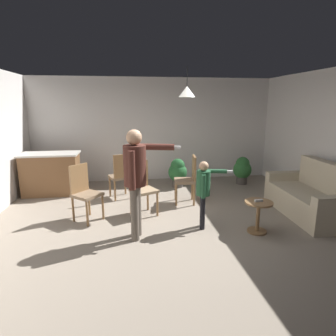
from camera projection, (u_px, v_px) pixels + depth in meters
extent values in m
plane|color=gray|center=(172.00, 227.00, 4.74)|extent=(7.68, 7.68, 0.00)
cube|color=silver|center=(154.00, 130.00, 7.53)|extent=(6.40, 0.10, 2.70)
cube|color=beige|center=(307.00, 203.00, 5.25)|extent=(0.90, 1.47, 0.45)
cube|color=beige|center=(327.00, 177.00, 5.17)|extent=(0.25, 1.45, 0.55)
cube|color=beige|center=(286.00, 186.00, 6.01)|extent=(0.86, 0.21, 0.63)
cylinder|color=olive|center=(299.00, 198.00, 6.10)|extent=(0.05, 0.05, 0.06)
cylinder|color=olive|center=(316.00, 233.00, 4.48)|extent=(0.05, 0.05, 0.06)
cylinder|color=olive|center=(270.00, 199.00, 6.03)|extent=(0.05, 0.05, 0.06)
cube|color=brown|center=(51.00, 175.00, 6.42)|extent=(1.20, 0.60, 0.91)
cube|color=beige|center=(49.00, 154.00, 6.31)|extent=(1.26, 0.66, 0.04)
cylinder|color=olive|center=(259.00, 203.00, 4.46)|extent=(0.44, 0.44, 0.03)
cylinder|color=olive|center=(258.00, 218.00, 4.52)|extent=(0.06, 0.06, 0.49)
cylinder|color=olive|center=(257.00, 231.00, 4.57)|extent=(0.31, 0.31, 0.03)
cylinder|color=#60564C|center=(137.00, 210.00, 4.39)|extent=(0.12, 0.12, 0.85)
cylinder|color=#60564C|center=(135.00, 214.00, 4.22)|extent=(0.12, 0.12, 0.85)
cylinder|color=#4C261E|center=(135.00, 165.00, 4.14)|extent=(0.34, 0.34, 0.60)
sphere|color=tan|center=(134.00, 137.00, 4.05)|extent=(0.23, 0.23, 0.23)
cylinder|color=#4C261E|center=(156.00, 147.00, 4.24)|extent=(0.57, 0.24, 0.10)
cube|color=white|center=(176.00, 147.00, 4.21)|extent=(0.13, 0.07, 0.04)
cylinder|color=#4C261E|center=(132.00, 171.00, 3.96)|extent=(0.10, 0.10, 0.56)
cylinder|color=black|center=(202.00, 210.00, 4.74)|extent=(0.08, 0.08, 0.57)
cylinder|color=black|center=(203.00, 213.00, 4.63)|extent=(0.08, 0.08, 0.57)
cylinder|color=#265938|center=(203.00, 183.00, 4.57)|extent=(0.23, 0.23, 0.41)
sphere|color=tan|center=(204.00, 166.00, 4.51)|extent=(0.16, 0.16, 0.16)
cylinder|color=#265938|center=(215.00, 171.00, 4.64)|extent=(0.39, 0.16, 0.07)
cube|color=white|center=(229.00, 172.00, 4.62)|extent=(0.13, 0.07, 0.04)
cylinder|color=#265938|center=(203.00, 187.00, 4.45)|extent=(0.07, 0.07, 0.38)
cylinder|color=olive|center=(115.00, 191.00, 5.97)|extent=(0.04, 0.04, 0.45)
cylinder|color=olive|center=(131.00, 189.00, 6.13)|extent=(0.04, 0.04, 0.45)
cylinder|color=olive|center=(110.00, 187.00, 6.28)|extent=(0.04, 0.04, 0.45)
cylinder|color=olive|center=(125.00, 185.00, 6.44)|extent=(0.04, 0.04, 0.45)
cube|color=#7F664C|center=(120.00, 177.00, 6.15)|extent=(0.54, 0.54, 0.05)
cube|color=olive|center=(122.00, 166.00, 5.92)|extent=(0.37, 0.17, 0.50)
cylinder|color=olive|center=(89.00, 203.00, 5.23)|extent=(0.04, 0.04, 0.45)
cylinder|color=olive|center=(73.00, 209.00, 4.93)|extent=(0.04, 0.04, 0.45)
cylinder|color=olive|center=(103.00, 207.00, 5.03)|extent=(0.04, 0.04, 0.45)
cylinder|color=olive|center=(87.00, 214.00, 4.74)|extent=(0.04, 0.04, 0.45)
cube|color=#7F664C|center=(87.00, 195.00, 4.93)|extent=(0.59, 0.59, 0.05)
cube|color=olive|center=(79.00, 178.00, 4.97)|extent=(0.28, 0.31, 0.50)
cylinder|color=olive|center=(148.00, 199.00, 5.47)|extent=(0.04, 0.04, 0.45)
cylinder|color=olive|center=(131.00, 202.00, 5.28)|extent=(0.04, 0.04, 0.45)
cylinder|color=olive|center=(157.00, 204.00, 5.18)|extent=(0.04, 0.04, 0.45)
cylinder|color=olive|center=(140.00, 208.00, 4.99)|extent=(0.04, 0.04, 0.45)
cube|color=#997F60|center=(144.00, 191.00, 5.17)|extent=(0.56, 0.56, 0.05)
cube|color=olive|center=(139.00, 174.00, 5.27)|extent=(0.36, 0.20, 0.50)
cylinder|color=olive|center=(194.00, 195.00, 5.71)|extent=(0.04, 0.04, 0.45)
cylinder|color=olive|center=(192.00, 190.00, 6.06)|extent=(0.04, 0.04, 0.45)
cylinder|color=olive|center=(176.00, 195.00, 5.71)|extent=(0.04, 0.04, 0.45)
cylinder|color=olive|center=(176.00, 190.00, 6.06)|extent=(0.04, 0.04, 0.45)
cube|color=#7F664C|center=(185.00, 181.00, 5.83)|extent=(0.47, 0.47, 0.05)
cube|color=olive|center=(194.00, 168.00, 5.77)|extent=(0.09, 0.38, 0.50)
cylinder|color=#4C4742|center=(178.00, 183.00, 7.03)|extent=(0.27, 0.27, 0.21)
sphere|color=#235B2D|center=(178.00, 172.00, 6.97)|extent=(0.47, 0.47, 0.47)
sphere|color=#235B2D|center=(178.00, 166.00, 6.93)|extent=(0.35, 0.35, 0.35)
cylinder|color=#4C4742|center=(242.00, 180.00, 7.30)|extent=(0.27, 0.27, 0.21)
sphere|color=#2D6B33|center=(242.00, 170.00, 7.24)|extent=(0.46, 0.46, 0.46)
sphere|color=#2D6B33|center=(243.00, 164.00, 7.20)|extent=(0.35, 0.35, 0.35)
cube|color=white|center=(259.00, 201.00, 4.45)|extent=(0.13, 0.05, 0.04)
cone|color=silver|center=(187.00, 92.00, 5.23)|extent=(0.32, 0.32, 0.20)
cylinder|color=black|center=(187.00, 76.00, 5.17)|extent=(0.01, 0.01, 0.36)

